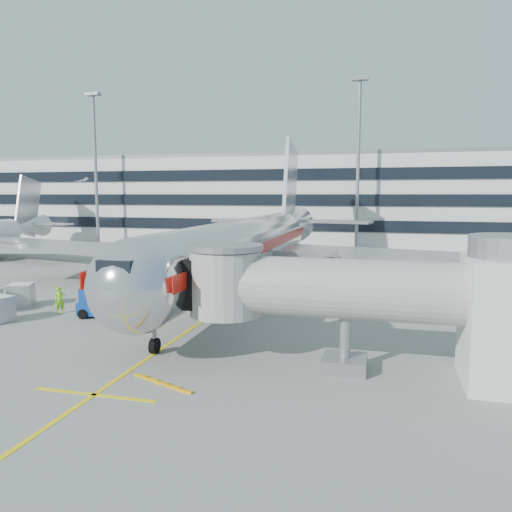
% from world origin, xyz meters
% --- Properties ---
extents(ground, '(180.00, 180.00, 0.00)m').
position_xyz_m(ground, '(0.00, 0.00, 0.00)').
color(ground, gray).
rests_on(ground, ground).
extents(lead_in_line, '(0.25, 70.00, 0.01)m').
position_xyz_m(lead_in_line, '(0.00, 10.00, 0.01)').
color(lead_in_line, yellow).
rests_on(lead_in_line, ground).
extents(stop_bar, '(6.00, 0.25, 0.01)m').
position_xyz_m(stop_bar, '(0.00, -14.00, 0.01)').
color(stop_bar, yellow).
rests_on(stop_bar, ground).
extents(main_jet, '(50.95, 48.70, 16.06)m').
position_xyz_m(main_jet, '(0.00, 11.72, 4.23)').
color(main_jet, silver).
rests_on(main_jet, ground).
extents(jet_bridge, '(17.80, 4.50, 7.00)m').
position_xyz_m(jet_bridge, '(12.18, -8.00, 3.87)').
color(jet_bridge, silver).
rests_on(jet_bridge, ground).
extents(terminal, '(150.00, 24.25, 15.60)m').
position_xyz_m(terminal, '(0.00, 57.95, 7.80)').
color(terminal, silver).
rests_on(terminal, ground).
extents(light_mast_west, '(2.40, 1.20, 25.45)m').
position_xyz_m(light_mast_west, '(-35.00, 42.00, 14.88)').
color(light_mast_west, gray).
rests_on(light_mast_west, ground).
extents(light_mast_centre, '(2.40, 1.20, 25.45)m').
position_xyz_m(light_mast_centre, '(8.00, 42.00, 14.88)').
color(light_mast_centre, gray).
rests_on(light_mast_centre, ground).
extents(belt_loader, '(5.29, 3.45, 2.49)m').
position_xyz_m(belt_loader, '(-6.62, 3.24, 0.71)').
color(belt_loader, orange).
rests_on(belt_loader, ground).
extents(baggage_tug, '(3.05, 2.16, 2.15)m').
position_xyz_m(baggage_tug, '(-7.85, -1.30, 0.94)').
color(baggage_tug, navy).
rests_on(baggage_tug, ground).
extents(cargo_container_right, '(2.29, 2.29, 1.83)m').
position_xyz_m(cargo_container_right, '(-15.59, 0.19, 0.92)').
color(cargo_container_right, '#ACAFB4').
rests_on(cargo_container_right, ground).
extents(ramp_worker, '(0.87, 0.84, 2.02)m').
position_xyz_m(ramp_worker, '(-11.12, -1.12, 1.01)').
color(ramp_worker, '#75DD17').
rests_on(ramp_worker, ground).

